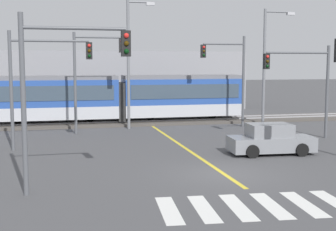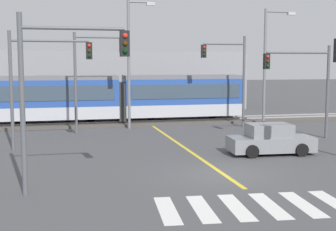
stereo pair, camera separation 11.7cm
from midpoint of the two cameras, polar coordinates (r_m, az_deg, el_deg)
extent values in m
plane|color=#474749|center=(19.43, 6.70, -7.11)|extent=(200.00, 200.00, 0.00)
cube|color=#4C4742|center=(35.57, -2.60, -0.76)|extent=(120.00, 4.00, 0.18)
cube|color=#939399|center=(34.85, -2.39, -0.67)|extent=(120.00, 0.08, 0.10)
cube|color=#939399|center=(36.25, -2.81, -0.40)|extent=(120.00, 0.08, 0.10)
cube|color=#B7BAC1|center=(34.87, -13.70, 0.39)|extent=(9.00, 2.60, 0.90)
cube|color=#284C9E|center=(34.76, -13.76, 2.69)|extent=(9.00, 2.60, 1.90)
cube|color=#384756|center=(33.44, -13.78, 2.63)|extent=(8.28, 0.04, 1.04)
cube|color=slate|center=(34.71, -13.81, 4.49)|extent=(9.00, 2.39, 0.28)
cylinder|color=black|center=(34.98, -9.62, -0.24)|extent=(0.70, 0.20, 0.70)
cylinder|color=black|center=(35.03, -17.73, -0.44)|extent=(0.70, 0.20, 0.70)
cube|color=#B7BAC1|center=(36.05, 1.58, 0.77)|extent=(9.00, 2.60, 0.90)
cube|color=#284C9E|center=(35.94, 1.58, 2.99)|extent=(9.00, 2.60, 1.90)
cube|color=#384756|center=(34.66, 2.14, 2.94)|extent=(8.28, 0.04, 1.04)
cube|color=slate|center=(35.89, 1.59, 4.73)|extent=(9.00, 2.39, 0.28)
cylinder|color=black|center=(36.80, 5.30, 0.15)|extent=(0.70, 0.20, 0.70)
cylinder|color=black|center=(35.55, -2.29, -0.04)|extent=(0.70, 0.20, 0.70)
cube|color=#2D2D2D|center=(35.08, -5.95, 1.73)|extent=(0.50, 2.34, 2.80)
cube|color=silver|center=(14.76, -0.10, -11.44)|extent=(0.80, 2.84, 0.01)
cube|color=silver|center=(14.95, 4.16, -11.23)|extent=(0.80, 2.84, 0.01)
cube|color=silver|center=(15.22, 8.28, -10.96)|extent=(0.80, 2.84, 0.01)
cube|color=silver|center=(15.56, 12.24, -10.65)|extent=(0.80, 2.84, 0.01)
cube|color=silver|center=(15.97, 16.00, -10.31)|extent=(0.80, 2.84, 0.01)
cube|color=silver|center=(16.44, 19.55, -9.95)|extent=(0.80, 2.84, 0.01)
cube|color=gold|center=(25.31, 1.84, -3.89)|extent=(0.20, 17.28, 0.01)
cube|color=gray|center=(23.97, 12.30, -3.37)|extent=(4.31, 1.98, 0.72)
cube|color=gray|center=(23.83, 12.11, -1.77)|extent=(2.20, 1.66, 0.64)
cube|color=#384756|center=(24.21, 14.32, -1.69)|extent=(0.20, 1.43, 0.52)
cube|color=#384756|center=(24.55, 11.45, -1.51)|extent=(1.78, 0.16, 0.48)
cylinder|color=black|center=(25.26, 14.24, -3.38)|extent=(0.65, 0.26, 0.64)
cylinder|color=black|center=(23.73, 15.88, -4.05)|extent=(0.65, 0.26, 0.64)
cylinder|color=black|center=(24.37, 8.79, -3.61)|extent=(0.65, 0.26, 0.64)
cylinder|color=black|center=(22.78, 10.12, -4.33)|extent=(0.65, 0.26, 0.64)
cylinder|color=#515459|center=(30.37, -11.37, 3.85)|extent=(0.18, 0.18, 6.47)
cylinder|color=#515459|center=(30.47, -8.63, 9.40)|extent=(3.00, 0.12, 0.12)
cube|color=black|center=(30.60, -5.79, 8.49)|extent=(0.32, 0.28, 0.90)
sphere|color=red|center=(30.46, -5.76, 9.01)|extent=(0.18, 0.18, 0.18)
sphere|color=#3A2706|center=(30.45, -5.75, 8.50)|extent=(0.18, 0.18, 0.18)
sphere|color=black|center=(30.44, -5.75, 7.99)|extent=(0.18, 0.18, 0.18)
cylinder|color=#515459|center=(25.40, -18.69, 2.83)|extent=(0.18, 0.18, 6.18)
cylinder|color=#515459|center=(25.27, -14.34, 8.80)|extent=(4.00, 0.12, 0.12)
cube|color=black|center=(25.30, -9.73, 7.77)|extent=(0.32, 0.28, 0.90)
sphere|color=red|center=(25.15, -9.72, 8.40)|extent=(0.18, 0.18, 0.18)
sphere|color=#3A2706|center=(25.15, -9.71, 7.78)|extent=(0.18, 0.18, 0.18)
sphere|color=black|center=(25.14, -9.70, 7.17)|extent=(0.18, 0.18, 0.18)
cylinder|color=#515459|center=(16.52, -17.40, 1.17)|extent=(0.18, 0.18, 6.21)
cylinder|color=#515459|center=(16.47, -11.53, 10.38)|extent=(3.50, 0.12, 0.12)
cube|color=black|center=(16.59, -5.37, 8.72)|extent=(0.32, 0.28, 0.90)
sphere|color=red|center=(16.45, -5.30, 9.68)|extent=(0.18, 0.18, 0.18)
sphere|color=#3A2706|center=(16.44, -5.29, 8.74)|extent=(0.18, 0.18, 0.18)
sphere|color=black|center=(16.43, -5.28, 7.80)|extent=(0.18, 0.18, 0.18)
cylinder|color=#515459|center=(33.69, 9.07, 4.09)|extent=(0.18, 0.18, 6.41)
cylinder|color=#515459|center=(33.15, 6.72, 8.64)|extent=(3.00, 0.12, 0.12)
cube|color=black|center=(32.66, 4.21, 7.83)|extent=(0.32, 0.28, 0.90)
sphere|color=red|center=(32.52, 4.30, 8.31)|extent=(0.18, 0.18, 0.18)
sphere|color=#3A2706|center=(32.52, 4.29, 7.83)|extent=(0.18, 0.18, 0.18)
sphere|color=black|center=(32.51, 4.29, 7.36)|extent=(0.18, 0.18, 0.18)
cylinder|color=#515459|center=(29.72, 18.72, 2.71)|extent=(0.18, 0.18, 5.57)
cylinder|color=#515459|center=(28.67, 15.46, 7.38)|extent=(4.00, 0.12, 0.12)
cube|color=black|center=(27.76, 11.78, 6.48)|extent=(0.32, 0.28, 0.90)
sphere|color=red|center=(27.63, 11.93, 7.04)|extent=(0.18, 0.18, 0.18)
sphere|color=#3A2706|center=(27.63, 11.91, 6.48)|extent=(0.18, 0.18, 0.18)
sphere|color=black|center=(27.63, 11.90, 5.92)|extent=(0.18, 0.18, 0.18)
cylinder|color=slate|center=(32.24, -4.96, 6.20)|extent=(0.20, 0.20, 8.84)
cylinder|color=slate|center=(32.62, -3.66, 13.64)|extent=(1.54, 0.12, 0.12)
cube|color=#B2B2B7|center=(32.74, -2.29, 13.44)|extent=(0.56, 0.28, 0.20)
cylinder|color=slate|center=(34.62, 11.53, 5.73)|extent=(0.20, 0.20, 8.38)
cylinder|color=slate|center=(35.23, 13.17, 12.19)|extent=(1.97, 0.12, 0.12)
cube|color=#B2B2B7|center=(35.67, 14.62, 11.92)|extent=(0.56, 0.28, 0.20)
cube|color=gray|center=(46.56, -5.78, 4.28)|extent=(23.84, 6.00, 5.63)
camera|label=1|loc=(0.06, -90.13, -0.01)|focal=50.00mm
camera|label=2|loc=(0.06, 89.87, 0.01)|focal=50.00mm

